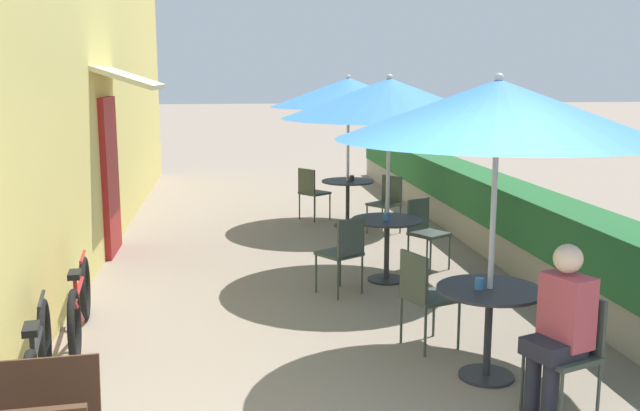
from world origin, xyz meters
name	(u,v)px	position (x,y,z in m)	size (l,w,h in m)	color
cafe_facade_wall	(102,97)	(-2.54, 6.97, 2.09)	(0.98, 14.21, 4.20)	#E0CC6B
planter_hedge	(464,198)	(2.75, 7.01, 0.54)	(0.60, 13.21, 1.01)	gray
patio_table_near	(489,311)	(1.19, 1.80, 0.55)	(0.83, 0.83, 0.74)	#28282D
patio_umbrella_near	(498,110)	(1.19, 1.80, 2.12)	(2.45, 2.45, 2.39)	#B7B7BC
cafe_chair_near_left	(570,345)	(1.53, 1.12, 0.52)	(0.52, 0.52, 0.87)	#384238
seated_patron_near_left	(560,324)	(1.42, 1.08, 0.69)	(0.49, 0.44, 1.25)	#23232D
cafe_chair_near_right	(424,291)	(0.85, 2.47, 0.52)	(0.52, 0.52, 0.87)	#384238
coffee_cup_near	(479,284)	(1.09, 1.78, 0.78)	(0.07, 0.07, 0.09)	teal
patio_table_mid	(387,235)	(1.00, 4.58, 0.55)	(0.83, 0.83, 0.74)	#28282D
patio_umbrella_mid	(389,98)	(1.00, 4.58, 2.12)	(2.45, 2.45, 2.39)	#B7B7BC
cafe_chair_mid_left	(425,228)	(1.58, 5.07, 0.52)	(0.55, 0.55, 0.87)	#384238
cafe_chair_mid_right	(344,249)	(0.41, 4.10, 0.52)	(0.55, 0.55, 0.87)	#384238
coffee_cup_mid	(387,217)	(0.97, 4.49, 0.78)	(0.07, 0.07, 0.09)	teal
patio_table_far	(348,192)	(1.06, 7.70, 0.55)	(0.83, 0.83, 0.74)	#28282D
patio_umbrella_far	(348,92)	(1.06, 7.70, 2.12)	(2.45, 2.45, 2.39)	#B7B7BC
cafe_chair_far_left	(311,190)	(0.54, 8.25, 0.52)	(0.56, 0.56, 0.87)	#384238
cafe_chair_far_right	(387,199)	(1.58, 7.14, 0.52)	(0.56, 0.56, 0.87)	#384238
coffee_cup_far	(352,178)	(1.12, 7.65, 0.78)	(0.07, 0.07, 0.09)	#232328
bicycle_leaning	(39,364)	(-2.20, 1.69, 0.34)	(0.35, 1.75, 0.73)	black
bicycle_second	(80,304)	(-2.18, 3.08, 0.33)	(0.25, 1.74, 0.72)	black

